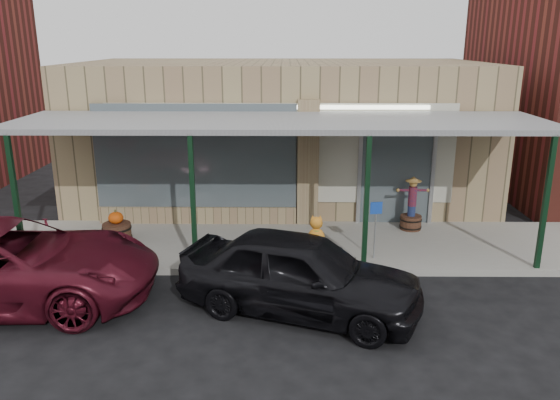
{
  "coord_description": "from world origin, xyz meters",
  "views": [
    {
      "loc": [
        0.12,
        -8.69,
        4.83
      ],
      "look_at": [
        0.0,
        2.6,
        1.51
      ],
      "focal_mm": 35.0,
      "sensor_mm": 36.0,
      "label": 1
    }
  ],
  "objects_px": {
    "handicap_sign": "(375,222)",
    "parked_sedan": "(300,273)",
    "car_maroon": "(4,264)",
    "barrel_scarecrow": "(411,212)",
    "barrel_pumpkin": "(117,230)"
  },
  "relations": [
    {
      "from": "handicap_sign",
      "to": "parked_sedan",
      "type": "relative_size",
      "value": 0.27
    },
    {
      "from": "handicap_sign",
      "to": "car_maroon",
      "type": "bearing_deg",
      "value": -175.22
    },
    {
      "from": "barrel_scarecrow",
      "to": "handicap_sign",
      "type": "height_order",
      "value": "barrel_scarecrow"
    },
    {
      "from": "handicap_sign",
      "to": "car_maroon",
      "type": "relative_size",
      "value": 0.23
    },
    {
      "from": "barrel_pumpkin",
      "to": "car_maroon",
      "type": "relative_size",
      "value": 0.15
    },
    {
      "from": "barrel_pumpkin",
      "to": "handicap_sign",
      "type": "distance_m",
      "value": 6.15
    },
    {
      "from": "barrel_scarecrow",
      "to": "parked_sedan",
      "type": "xyz_separation_m",
      "value": [
        -2.95,
        -4.17,
        0.14
      ]
    },
    {
      "from": "barrel_pumpkin",
      "to": "parked_sedan",
      "type": "xyz_separation_m",
      "value": [
        4.33,
        -3.22,
        0.33
      ]
    },
    {
      "from": "barrel_scarecrow",
      "to": "parked_sedan",
      "type": "height_order",
      "value": "parked_sedan"
    },
    {
      "from": "car_maroon",
      "to": "handicap_sign",
      "type": "bearing_deg",
      "value": -77.7
    },
    {
      "from": "barrel_scarecrow",
      "to": "car_maroon",
      "type": "height_order",
      "value": "car_maroon"
    },
    {
      "from": "car_maroon",
      "to": "parked_sedan",
      "type": "bearing_deg",
      "value": -95.62
    },
    {
      "from": "handicap_sign",
      "to": "car_maroon",
      "type": "distance_m",
      "value": 7.51
    },
    {
      "from": "parked_sedan",
      "to": "car_maroon",
      "type": "xyz_separation_m",
      "value": [
        -5.55,
        0.3,
        0.03
      ]
    },
    {
      "from": "car_maroon",
      "to": "barrel_scarecrow",
      "type": "bearing_deg",
      "value": -68.03
    }
  ]
}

